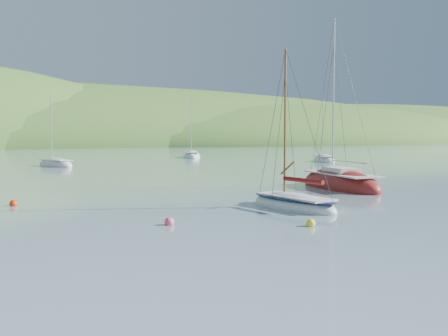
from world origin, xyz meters
name	(u,v)px	position (x,y,z in m)	size (l,w,h in m)	color
ground	(266,221)	(0.00, 0.00, 0.00)	(700.00, 700.00, 0.00)	slate
shoreline_hills	(1,145)	(-9.66, 172.42, 0.00)	(690.00, 135.00, 56.00)	#366B28
daysailer_white	(293,204)	(3.28, 2.82, 0.21)	(3.19, 6.20, 9.09)	white
sloop_red	(340,185)	(11.67, 9.75, 0.24)	(4.09, 9.38, 13.46)	maroon
distant_sloop_a	(55,165)	(-4.56, 44.00, 0.17)	(4.72, 7.15, 9.64)	white
distant_sloop_b	(192,156)	(18.47, 57.94, 0.19)	(5.01, 8.26, 11.12)	white
distant_sloop_d	(324,160)	(31.21, 38.77, 0.17)	(4.57, 7.17, 9.66)	white
mooring_buoys	(220,206)	(-0.27, 4.51, 0.12)	(22.06, 12.24, 0.46)	yellow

